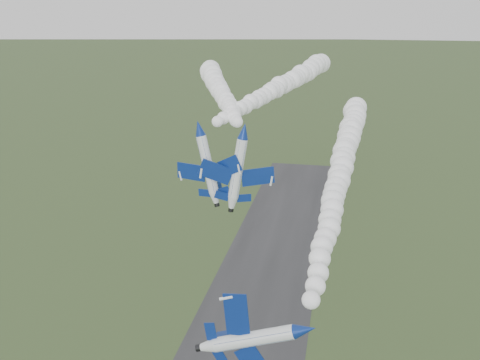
# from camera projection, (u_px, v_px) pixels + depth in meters

# --- Properties ---
(jet_lead) EXTENTS (3.94, 11.53, 9.03)m
(jet_lead) POSITION_uv_depth(u_px,v_px,m) (305.00, 330.00, 46.32)
(jet_lead) COLOR white
(smoke_trail_jet_lead) EXTENTS (6.98, 79.20, 4.74)m
(smoke_trail_jet_lead) POSITION_uv_depth(u_px,v_px,m) (342.00, 166.00, 84.43)
(smoke_trail_jet_lead) COLOR white
(jet_pair_left) EXTENTS (11.13, 13.35, 3.99)m
(jet_pair_left) POSITION_uv_depth(u_px,v_px,m) (199.00, 128.00, 79.30)
(jet_pair_left) COLOR white
(smoke_trail_jet_pair_left) EXTENTS (20.76, 62.09, 4.75)m
(smoke_trail_jet_pair_left) POSITION_uv_depth(u_px,v_px,m) (282.00, 85.00, 109.02)
(smoke_trail_jet_pair_left) COLOR white
(jet_pair_right) EXTENTS (11.46, 13.38, 3.69)m
(jet_pair_right) POSITION_uv_depth(u_px,v_px,m) (244.00, 131.00, 77.43)
(jet_pair_right) COLOR white
(smoke_trail_jet_pair_right) EXTENTS (22.20, 50.45, 4.61)m
(smoke_trail_jet_pair_right) POSITION_uv_depth(u_px,v_px,m) (221.00, 91.00, 105.08)
(smoke_trail_jet_pair_right) COLOR white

